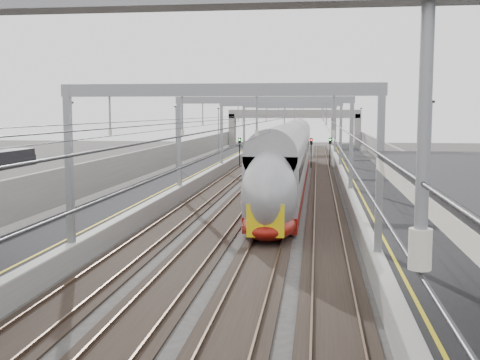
# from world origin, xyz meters

# --- Properties ---
(platform_left) EXTENTS (4.00, 120.00, 1.00)m
(platform_left) POSITION_xyz_m (-8.00, 45.00, 0.50)
(platform_left) COLOR black
(platform_left) RESTS_ON ground
(platform_right) EXTENTS (4.00, 120.00, 1.00)m
(platform_right) POSITION_xyz_m (8.00, 45.00, 0.50)
(platform_right) COLOR black
(platform_right) RESTS_ON ground
(tracks) EXTENTS (11.40, 140.00, 0.20)m
(tracks) POSITION_xyz_m (0.00, 45.00, 0.05)
(tracks) COLOR black
(tracks) RESTS_ON ground
(overhead_line) EXTENTS (13.00, 140.00, 6.60)m
(overhead_line) POSITION_xyz_m (0.00, 51.62, 6.14)
(overhead_line) COLOR gray
(overhead_line) RESTS_ON platform_left
(overbridge) EXTENTS (22.00, 2.20, 6.90)m
(overbridge) POSITION_xyz_m (0.00, 100.00, 5.31)
(overbridge) COLOR gray
(overbridge) RESTS_ON ground
(wall_left) EXTENTS (0.30, 120.00, 3.20)m
(wall_left) POSITION_xyz_m (-11.20, 45.00, 1.60)
(wall_left) COLOR gray
(wall_left) RESTS_ON ground
(wall_right) EXTENTS (0.30, 120.00, 3.20)m
(wall_right) POSITION_xyz_m (11.20, 45.00, 1.60)
(wall_right) COLOR gray
(wall_right) RESTS_ON ground
(train) EXTENTS (2.85, 51.99, 4.51)m
(train) POSITION_xyz_m (1.50, 50.40, 2.20)
(train) COLOR maroon
(train) RESTS_ON ground
(signal_green) EXTENTS (0.32, 0.32, 3.48)m
(signal_green) POSITION_xyz_m (-5.20, 68.62, 2.42)
(signal_green) COLOR black
(signal_green) RESTS_ON ground
(signal_red_near) EXTENTS (0.32, 0.32, 3.48)m
(signal_red_near) POSITION_xyz_m (3.20, 68.72, 2.42)
(signal_red_near) COLOR black
(signal_red_near) RESTS_ON ground
(signal_red_far) EXTENTS (0.32, 0.32, 3.48)m
(signal_red_far) POSITION_xyz_m (5.40, 70.26, 2.42)
(signal_red_far) COLOR black
(signal_red_far) RESTS_ON ground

